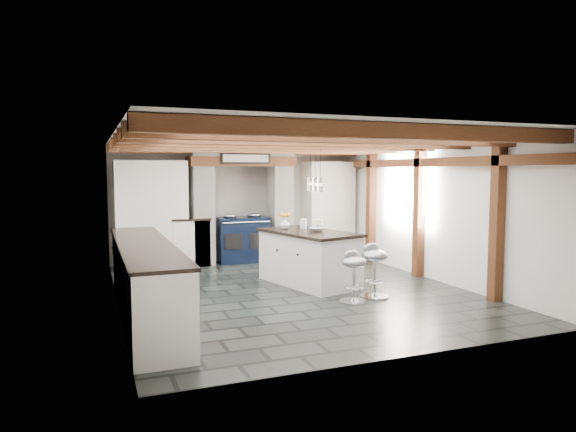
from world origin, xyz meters
name	(u,v)px	position (x,y,z in m)	size (l,w,h in m)	color
ground	(291,290)	(0.00, 0.00, 0.00)	(6.00, 6.00, 0.00)	black
room_shell	(228,214)	(-0.61, 1.42, 1.07)	(6.00, 6.03, 6.00)	silver
range_cooker	(242,239)	(0.00, 2.68, 0.47)	(1.00, 0.63, 0.99)	black
kitchen_island	(308,257)	(0.42, 0.32, 0.44)	(1.30, 1.90, 1.14)	white
bar_stool_near	(374,264)	(0.95, -0.82, 0.48)	(0.43, 0.43, 0.78)	silver
bar_stool_far	(354,270)	(0.54, -0.97, 0.45)	(0.43, 0.43, 0.72)	silver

